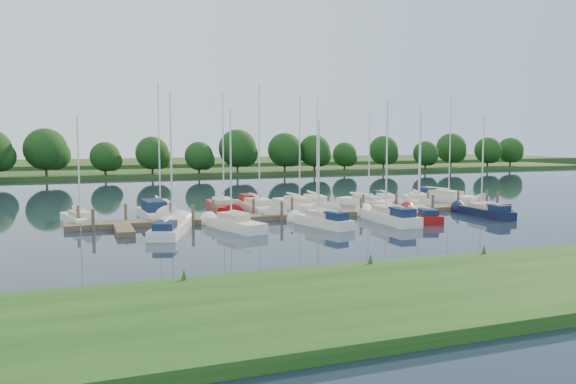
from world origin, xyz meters
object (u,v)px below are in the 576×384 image
object	(u,v)px
sailboat_n_0	(80,221)
sailboat_n_5	(298,206)
sailboat_s_2	(322,222)
motorboat	(155,214)
dock	(320,215)

from	to	relation	value
sailboat_n_0	sailboat_n_5	xyz separation A→B (m)	(19.31, 2.57, 0.01)
sailboat_n_0	sailboat_n_5	world-z (taller)	sailboat_n_5
sailboat_s_2	motorboat	bearing A→B (deg)	128.09
sailboat_n_0	motorboat	distance (m)	5.90
sailboat_s_2	dock	bearing A→B (deg)	53.46
dock	sailboat_n_0	distance (m)	19.19
motorboat	sailboat_s_2	distance (m)	14.21
sailboat_n_5	motorboat	bearing A→B (deg)	4.29
sailboat_s_2	sailboat_n_0	bearing A→B (deg)	141.07
motorboat	sailboat_s_2	xyz separation A→B (m)	(11.35, -8.56, -0.04)
dock	sailboat_s_2	world-z (taller)	sailboat_s_2
sailboat_n_0	sailboat_s_2	world-z (taller)	sailboat_n_0
sailboat_n_5	sailboat_s_2	world-z (taller)	sailboat_n_5
motorboat	sailboat_s_2	bearing A→B (deg)	139.57
dock	sailboat_s_2	distance (m)	4.70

